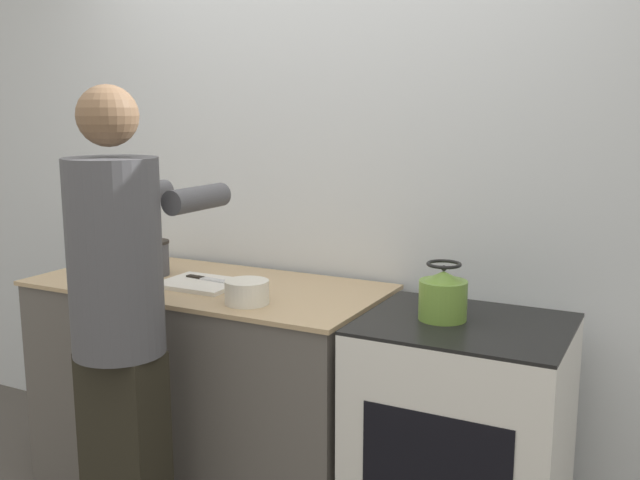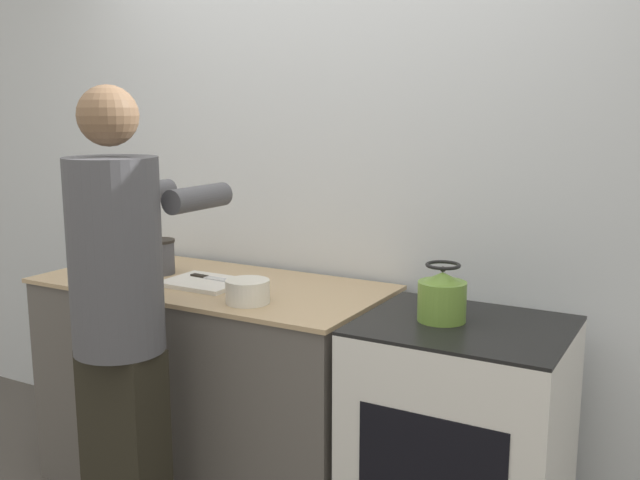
# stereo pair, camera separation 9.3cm
# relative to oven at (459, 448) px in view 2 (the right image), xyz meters

# --- Properties ---
(wall_back) EXTENTS (8.00, 0.05, 2.60)m
(wall_back) POSITION_rel_oven_xyz_m (-0.75, 0.44, 0.84)
(wall_back) COLOR silver
(wall_back) RESTS_ON ground_plane
(counter) EXTENTS (1.50, 0.70, 0.93)m
(counter) POSITION_rel_oven_xyz_m (-1.12, 0.04, 0.00)
(counter) COLOR #5B5651
(counter) RESTS_ON ground_plane
(oven) EXTENTS (0.71, 0.60, 0.92)m
(oven) POSITION_rel_oven_xyz_m (0.00, 0.00, 0.00)
(oven) COLOR silver
(oven) RESTS_ON ground_plane
(person) EXTENTS (0.36, 0.60, 1.73)m
(person) POSITION_rel_oven_xyz_m (-1.07, -0.54, 0.48)
(person) COLOR black
(person) RESTS_ON ground_plane
(cutting_board) EXTENTS (0.32, 0.26, 0.02)m
(cutting_board) POSITION_rel_oven_xyz_m (-1.11, -0.01, 0.47)
(cutting_board) COLOR silver
(cutting_board) RESTS_ON counter
(knife) EXTENTS (0.21, 0.05, 0.01)m
(knife) POSITION_rel_oven_xyz_m (-1.12, 0.03, 0.49)
(knife) COLOR silver
(knife) RESTS_ON cutting_board
(kettle) EXTENTS (0.17, 0.17, 0.20)m
(kettle) POSITION_rel_oven_xyz_m (-0.08, -0.00, 0.55)
(kettle) COLOR olive
(kettle) RESTS_ON oven
(bowl_prep) EXTENTS (0.17, 0.17, 0.06)m
(bowl_prep) POSITION_rel_oven_xyz_m (-1.59, 0.05, 0.50)
(bowl_prep) COLOR silver
(bowl_prep) RESTS_ON counter
(bowl_mixing) EXTENTS (0.17, 0.17, 0.09)m
(bowl_mixing) POSITION_rel_oven_xyz_m (-0.79, -0.16, 0.51)
(bowl_mixing) COLOR silver
(bowl_mixing) RESTS_ON counter
(canister_jar) EXTENTS (0.14, 0.14, 0.15)m
(canister_jar) POSITION_rel_oven_xyz_m (-1.41, 0.05, 0.54)
(canister_jar) COLOR #4C4C51
(canister_jar) RESTS_ON counter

